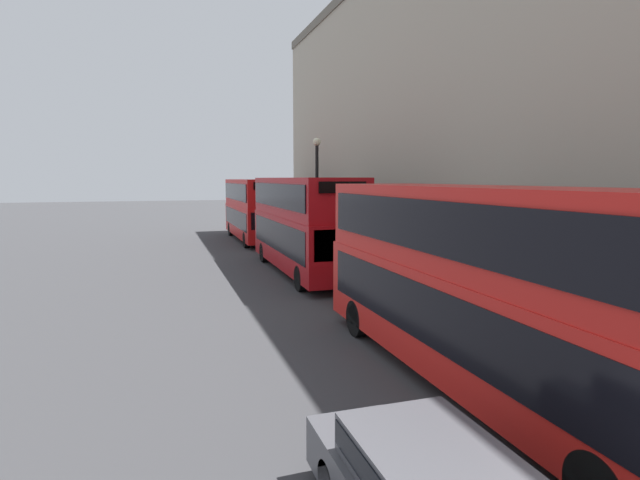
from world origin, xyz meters
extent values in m
cube|color=red|center=(1.60, 6.41, 1.41)|extent=(2.55, 11.25, 2.12)
cube|color=red|center=(1.60, 6.41, 3.33)|extent=(2.50, 11.03, 1.72)
cube|color=black|center=(1.60, 6.41, 1.66)|extent=(2.59, 10.35, 1.19)
cube|color=black|center=(1.60, 6.41, 3.41)|extent=(2.59, 10.35, 1.03)
cylinder|color=black|center=(0.48, 10.44, 0.50)|extent=(0.30, 1.00, 1.00)
cylinder|color=black|center=(2.73, 10.44, 0.50)|extent=(0.30, 1.00, 1.00)
cube|color=#A80F14|center=(1.60, 19.82, 1.50)|extent=(2.55, 10.33, 2.30)
cube|color=#A80F14|center=(1.60, 19.82, 3.51)|extent=(2.50, 10.13, 1.73)
cube|color=black|center=(1.60, 19.82, 1.78)|extent=(2.59, 9.51, 1.29)
cube|color=black|center=(1.60, 19.82, 3.60)|extent=(2.59, 9.51, 1.04)
cube|color=black|center=(1.60, 14.68, 1.96)|extent=(2.17, 0.06, 1.15)
cube|color=black|center=(1.60, 14.68, 4.03)|extent=(1.78, 0.06, 0.41)
cylinder|color=black|center=(0.48, 16.25, 0.50)|extent=(0.30, 1.00, 1.00)
cylinder|color=black|center=(2.73, 16.25, 0.50)|extent=(0.30, 1.00, 1.00)
cylinder|color=black|center=(0.48, 23.38, 0.50)|extent=(0.30, 1.00, 1.00)
cylinder|color=black|center=(2.73, 23.38, 0.50)|extent=(0.30, 1.00, 1.00)
cube|color=red|center=(1.60, 32.51, 1.39)|extent=(2.55, 10.30, 2.07)
cube|color=red|center=(1.60, 32.51, 3.35)|extent=(2.50, 10.10, 1.85)
cube|color=black|center=(1.60, 32.51, 1.63)|extent=(2.59, 9.48, 1.16)
cube|color=black|center=(1.60, 32.51, 3.44)|extent=(2.59, 9.48, 1.11)
cube|color=black|center=(1.60, 27.39, 1.80)|extent=(2.17, 0.06, 1.04)
cube|color=black|center=(1.60, 27.39, 3.90)|extent=(1.78, 0.06, 0.44)
cylinder|color=black|center=(0.48, 28.96, 0.50)|extent=(0.30, 1.00, 1.00)
cylinder|color=black|center=(2.73, 28.96, 0.50)|extent=(0.30, 1.00, 1.00)
cylinder|color=black|center=(0.48, 36.06, 0.50)|extent=(0.30, 1.00, 1.00)
cylinder|color=black|center=(2.73, 36.06, 0.50)|extent=(0.30, 1.00, 1.00)
cube|color=#47474C|center=(-1.80, 2.40, 1.12)|extent=(1.56, 2.63, 0.49)
cube|color=black|center=(-1.80, 2.40, 1.14)|extent=(1.59, 2.50, 0.31)
cylinder|color=black|center=(-1.03, 3.81, 0.32)|extent=(0.22, 0.64, 0.64)
cylinder|color=black|center=(3.68, 24.34, 3.05)|extent=(0.18, 0.18, 6.10)
sphere|color=beige|center=(3.68, 24.34, 6.32)|extent=(0.44, 0.44, 0.44)
camera|label=1|loc=(-4.62, -2.02, 4.35)|focal=28.00mm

